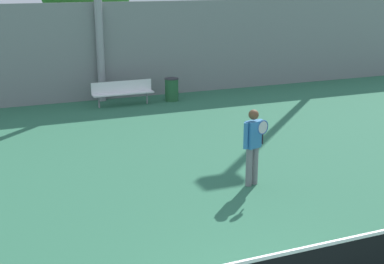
# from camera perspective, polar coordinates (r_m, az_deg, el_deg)

# --- Properties ---
(tennis_player) EXTENTS (0.51, 0.47, 1.70)m
(tennis_player) POSITION_cam_1_polar(r_m,az_deg,el_deg) (11.58, 6.52, -1.18)
(tennis_player) COLOR slate
(tennis_player) RESTS_ON ground_plane
(bench_courtside_near) EXTENTS (2.18, 0.40, 0.86)m
(bench_courtside_near) POSITION_cam_1_polar(r_m,az_deg,el_deg) (19.11, -7.43, 4.42)
(bench_courtside_near) COLOR white
(bench_courtside_near) RESTS_ON ground_plane
(trash_bin) EXTENTS (0.51, 0.51, 0.84)m
(trash_bin) POSITION_cam_1_polar(r_m,az_deg,el_deg) (19.68, -2.18, 4.57)
(trash_bin) COLOR #235B33
(trash_bin) RESTS_ON ground_plane
(back_fence) EXTENTS (34.30, 0.06, 3.54)m
(back_fence) POSITION_cam_1_polar(r_m,az_deg,el_deg) (19.77, -11.91, 8.25)
(back_fence) COLOR gray
(back_fence) RESTS_ON ground_plane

